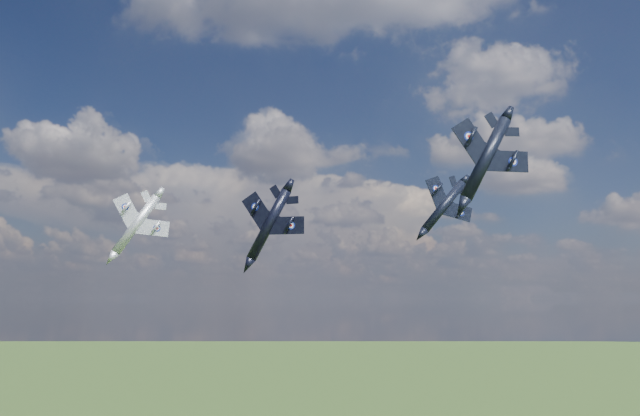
% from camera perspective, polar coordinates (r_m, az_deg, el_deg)
% --- Properties ---
extents(jet_lead_navy, '(12.22, 16.17, 8.07)m').
position_cam_1_polar(jet_lead_navy, '(91.71, -4.69, -1.50)').
color(jet_lead_navy, black).
extents(jet_right_navy, '(12.12, 14.40, 6.48)m').
position_cam_1_polar(jet_right_navy, '(61.94, 14.91, 4.38)').
color(jet_right_navy, black).
extents(jet_high_navy, '(15.82, 18.47, 9.74)m').
position_cam_1_polar(jet_high_navy, '(110.22, 11.24, 0.16)').
color(jet_high_navy, black).
extents(jet_left_silver, '(15.61, 18.16, 8.66)m').
position_cam_1_polar(jet_left_silver, '(105.57, -16.45, -1.44)').
color(jet_left_silver, '#9D9FA7').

